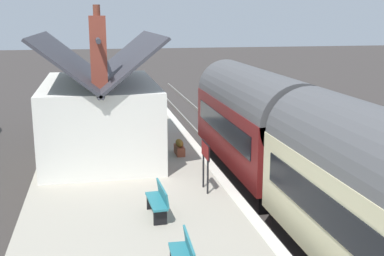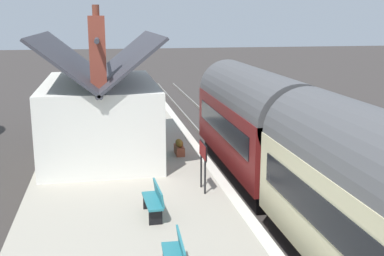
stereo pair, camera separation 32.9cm
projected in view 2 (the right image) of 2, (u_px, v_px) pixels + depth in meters
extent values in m
plane|color=#383330|center=(224.00, 167.00, 20.62)|extent=(160.00, 160.00, 0.00)
cube|color=#A39B8C|center=(124.00, 162.00, 19.76)|extent=(32.00, 6.50, 0.91)
cube|color=beige|center=(197.00, 148.00, 20.20)|extent=(32.00, 0.36, 0.02)
cube|color=gray|center=(260.00, 163.00, 20.90)|extent=(52.00, 0.08, 0.14)
cube|color=gray|center=(228.00, 165.00, 20.64)|extent=(52.00, 0.08, 0.14)
cube|color=black|center=(253.00, 166.00, 19.54)|extent=(7.97, 2.29, 0.70)
cube|color=maroon|center=(254.00, 131.00, 19.20)|extent=(8.67, 2.70, 2.30)
cylinder|color=#515154|center=(255.00, 102.00, 18.94)|extent=(8.67, 2.65, 2.65)
cube|color=black|center=(221.00, 125.00, 18.89)|extent=(7.37, 0.03, 0.80)
cylinder|color=black|center=(236.00, 150.00, 22.03)|extent=(0.70, 2.16, 0.70)
cylinder|color=black|center=(275.00, 188.00, 17.05)|extent=(0.70, 2.16, 0.70)
cube|color=black|center=(227.00, 102.00, 23.28)|extent=(0.04, 2.16, 0.90)
cylinder|color=#F2EDCC|center=(226.00, 122.00, 23.52)|extent=(0.06, 0.24, 0.24)
cube|color=red|center=(226.00, 131.00, 23.66)|extent=(0.16, 2.56, 0.24)
cube|color=beige|center=(379.00, 223.00, 10.61)|extent=(8.28, 2.70, 2.30)
cylinder|color=#515154|center=(383.00, 173.00, 10.35)|extent=(8.28, 2.65, 2.65)
cube|color=black|center=(322.00, 215.00, 10.30)|extent=(7.03, 0.03, 0.80)
cylinder|color=black|center=(324.00, 236.00, 13.33)|extent=(0.70, 2.16, 0.70)
cube|color=white|center=(101.00, 117.00, 19.28)|extent=(7.23, 4.31, 2.90)
cube|color=#38383F|center=(126.00, 59.00, 18.95)|extent=(7.73, 2.41, 1.97)
cube|color=#38383F|center=(70.00, 60.00, 18.57)|extent=(7.73, 2.41, 1.97)
cylinder|color=#38383F|center=(97.00, 37.00, 18.56)|extent=(7.73, 0.16, 0.16)
cube|color=brown|center=(98.00, 53.00, 16.51)|extent=(0.56, 0.56, 2.52)
cylinder|color=brown|center=(96.00, 10.00, 16.19)|extent=(0.24, 0.24, 0.36)
cube|color=teal|center=(158.00, 130.00, 18.87)|extent=(0.90, 0.06, 2.10)
cube|color=teal|center=(162.00, 121.00, 17.38)|extent=(0.80, 0.05, 1.10)
cube|color=teal|center=(153.00, 107.00, 20.06)|extent=(0.80, 0.05, 1.10)
cube|color=#26727F|center=(182.00, 247.00, 10.04)|extent=(1.40, 0.16, 0.40)
cube|color=black|center=(171.00, 255.00, 10.66)|extent=(0.07, 0.36, 0.44)
cube|color=#26727F|center=(125.00, 111.00, 25.65)|extent=(1.41, 0.43, 0.06)
cube|color=#26727F|center=(128.00, 107.00, 25.63)|extent=(1.40, 0.13, 0.40)
cube|color=black|center=(126.00, 118.00, 25.17)|extent=(0.07, 0.36, 0.44)
cube|color=black|center=(125.00, 114.00, 26.24)|extent=(0.07, 0.36, 0.44)
cube|color=#26727F|center=(124.00, 105.00, 27.50)|extent=(1.40, 0.41, 0.06)
cube|color=#26727F|center=(127.00, 101.00, 27.48)|extent=(1.40, 0.11, 0.40)
cube|color=black|center=(124.00, 111.00, 27.01)|extent=(0.06, 0.36, 0.44)
cube|color=black|center=(123.00, 107.00, 28.08)|extent=(0.06, 0.36, 0.44)
cube|color=#26727F|center=(152.00, 201.00, 13.18)|extent=(1.42, 0.47, 0.06)
cube|color=#26727F|center=(159.00, 193.00, 13.17)|extent=(1.40, 0.17, 0.40)
cube|color=black|center=(156.00, 217.00, 12.70)|extent=(0.08, 0.36, 0.44)
cube|color=black|center=(149.00, 201.00, 13.77)|extent=(0.08, 0.36, 0.44)
cylinder|color=#9E5138|center=(142.00, 121.00, 24.46)|extent=(0.34, 0.34, 0.41)
ellipsoid|color=#2D7233|center=(141.00, 114.00, 24.38)|extent=(0.46, 0.46, 0.53)
cylinder|color=black|center=(151.00, 101.00, 30.34)|extent=(0.42, 0.42, 0.34)
ellipsoid|color=#3D8438|center=(151.00, 96.00, 30.26)|extent=(0.47, 0.47, 0.49)
cube|color=#9E5138|center=(179.00, 150.00, 19.25)|extent=(0.86, 0.32, 0.35)
ellipsoid|color=olive|center=(179.00, 143.00, 19.18)|extent=(0.77, 0.29, 0.29)
cylinder|color=black|center=(205.00, 177.00, 14.85)|extent=(0.06, 0.06, 1.10)
cylinder|color=black|center=(201.00, 171.00, 15.43)|extent=(0.06, 0.06, 1.10)
cube|color=maroon|center=(203.00, 150.00, 14.97)|extent=(0.90, 0.06, 0.44)
cube|color=black|center=(203.00, 150.00, 14.97)|extent=(0.96, 0.03, 0.50)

